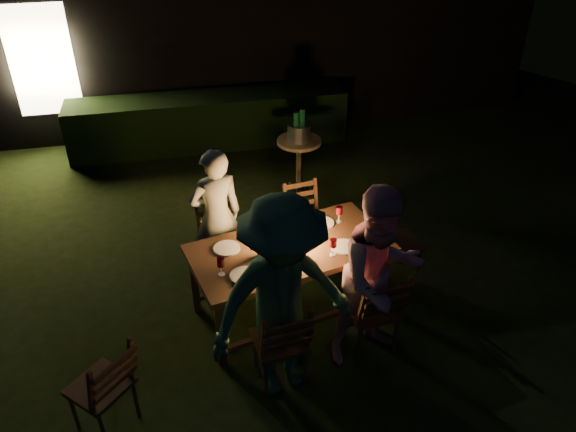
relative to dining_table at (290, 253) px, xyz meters
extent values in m
plane|color=black|center=(0.10, 0.23, -0.70)|extent=(40.00, 40.00, 0.00)
cube|color=black|center=(0.10, 6.43, 0.90)|extent=(10.00, 4.00, 3.20)
cube|color=#FFE5B2|center=(-2.70, 4.44, 0.65)|extent=(0.90, 0.06, 1.60)
cube|color=black|center=(-0.40, 3.98, -0.30)|extent=(4.20, 0.70, 0.80)
cube|color=#452717|center=(0.00, 0.00, 0.05)|extent=(2.02, 1.31, 0.06)
cube|color=#452717|center=(-0.75, -0.56, -0.36)|extent=(0.07, 0.07, 0.68)
cube|color=#452717|center=(-0.91, 0.19, -0.36)|extent=(0.07, 0.07, 0.68)
cube|color=#452717|center=(0.91, -0.19, -0.36)|extent=(0.07, 0.07, 0.68)
cube|color=#452717|center=(0.75, 0.56, -0.36)|extent=(0.07, 0.07, 0.68)
cube|color=#452717|center=(-0.28, -0.83, -0.26)|extent=(0.47, 0.45, 0.04)
cube|color=#452717|center=(-0.26, -1.01, 0.01)|extent=(0.44, 0.19, 0.50)
cube|color=#452717|center=(0.60, -0.63, -0.25)|extent=(0.49, 0.47, 0.04)
cube|color=#452717|center=(0.63, -0.82, 0.03)|extent=(0.46, 0.20, 0.52)
cube|color=#452717|center=(-0.60, 0.63, -0.27)|extent=(0.45, 0.43, 0.04)
cube|color=#452717|center=(-0.62, 0.81, -0.01)|extent=(0.43, 0.18, 0.49)
cube|color=#452717|center=(0.37, 0.85, -0.29)|extent=(0.44, 0.43, 0.04)
cube|color=#452717|center=(0.35, 1.02, -0.04)|extent=(0.41, 0.19, 0.47)
cube|color=#452717|center=(1.22, 0.27, -0.25)|extent=(0.46, 0.47, 0.04)
cube|color=#452717|center=(1.03, 0.25, 0.02)|extent=(0.19, 0.45, 0.51)
cube|color=#452717|center=(-1.72, -1.00, -0.27)|extent=(0.58, 0.58, 0.04)
cube|color=#452717|center=(-1.59, -1.13, 0.00)|extent=(0.39, 0.40, 0.49)
imported|color=beige|center=(-0.62, 0.70, 0.06)|extent=(0.62, 0.47, 1.51)
imported|color=#CA8B9F|center=(0.62, -0.70, 0.16)|extent=(0.96, 0.82, 1.72)
imported|color=#2E5D41|center=(-0.26, -0.90, 0.24)|extent=(1.33, 0.94, 1.87)
cube|color=white|center=(0.04, 0.06, 0.09)|extent=(0.15, 0.15, 0.03)
cube|color=white|center=(0.04, 0.06, 0.41)|extent=(0.16, 0.16, 0.03)
cylinder|color=#FF9E3F|center=(0.04, 0.06, 0.21)|extent=(0.09, 0.09, 0.18)
cylinder|color=white|center=(-0.58, 0.09, 0.08)|extent=(0.25, 0.25, 0.01)
cylinder|color=white|center=(-0.49, -0.33, 0.08)|extent=(0.25, 0.25, 0.01)
cylinder|color=white|center=(0.39, 0.31, 0.08)|extent=(0.25, 0.25, 0.01)
cylinder|color=white|center=(0.49, -0.12, 0.08)|extent=(0.25, 0.25, 0.01)
cylinder|color=#0F471E|center=(-0.24, -0.05, 0.22)|extent=(0.07, 0.07, 0.28)
cube|color=red|center=(-0.08, -0.35, 0.08)|extent=(0.18, 0.14, 0.01)
cube|color=red|center=(0.60, -0.17, 0.08)|extent=(0.18, 0.14, 0.01)
cube|color=black|center=(-0.54, -0.43, 0.08)|extent=(0.14, 0.07, 0.01)
cylinder|color=brown|center=(0.62, 2.26, 0.05)|extent=(0.57, 0.57, 0.04)
cylinder|color=brown|center=(0.62, 2.26, -0.32)|extent=(0.07, 0.07, 0.75)
cylinder|color=#A5A8AD|center=(0.62, 2.26, 0.18)|extent=(0.30, 0.30, 0.22)
cylinder|color=#0F471E|center=(0.57, 2.22, 0.23)|extent=(0.07, 0.07, 0.32)
cylinder|color=#0F471E|center=(0.67, 2.30, 0.23)|extent=(0.07, 0.07, 0.32)
camera|label=1|loc=(-0.93, -4.15, 3.18)|focal=35.00mm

